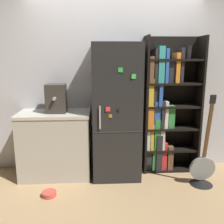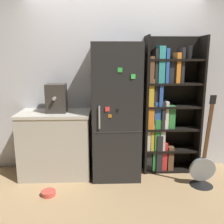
{
  "view_description": "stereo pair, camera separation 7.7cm",
  "coord_description": "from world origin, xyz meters",
  "px_view_note": "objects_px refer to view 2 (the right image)",
  "views": [
    {
      "loc": [
        -0.26,
        -3.26,
        1.69
      ],
      "look_at": [
        -0.06,
        0.15,
        0.94
      ],
      "focal_mm": 40.0,
      "sensor_mm": 36.0,
      "label": 1
    },
    {
      "loc": [
        -0.18,
        -3.26,
        1.69
      ],
      "look_at": [
        -0.06,
        0.15,
        0.94
      ],
      "focal_mm": 40.0,
      "sensor_mm": 36.0,
      "label": 2
    }
  ],
  "objects_px": {
    "bookshelf": "(165,110)",
    "espresso_machine": "(56,98)",
    "guitar": "(202,173)",
    "pet_bowl": "(48,193)",
    "refrigerator": "(116,112)"
  },
  "relations": [
    {
      "from": "bookshelf",
      "to": "espresso_machine",
      "type": "relative_size",
      "value": 5.03
    },
    {
      "from": "guitar",
      "to": "bookshelf",
      "type": "bearing_deg",
      "value": 126.93
    },
    {
      "from": "pet_bowl",
      "to": "guitar",
      "type": "bearing_deg",
      "value": 4.94
    },
    {
      "from": "refrigerator",
      "to": "pet_bowl",
      "type": "height_order",
      "value": "refrigerator"
    },
    {
      "from": "refrigerator",
      "to": "bookshelf",
      "type": "relative_size",
      "value": 0.95
    },
    {
      "from": "espresso_machine",
      "to": "pet_bowl",
      "type": "xyz_separation_m",
      "value": [
        -0.05,
        -0.59,
        -1.1
      ]
    },
    {
      "from": "refrigerator",
      "to": "pet_bowl",
      "type": "distance_m",
      "value": 1.38
    },
    {
      "from": "espresso_machine",
      "to": "pet_bowl",
      "type": "relative_size",
      "value": 2.16
    },
    {
      "from": "refrigerator",
      "to": "pet_bowl",
      "type": "bearing_deg",
      "value": -147.43
    },
    {
      "from": "guitar",
      "to": "pet_bowl",
      "type": "bearing_deg",
      "value": -175.06
    },
    {
      "from": "pet_bowl",
      "to": "espresso_machine",
      "type": "bearing_deg",
      "value": 85.51
    },
    {
      "from": "refrigerator",
      "to": "guitar",
      "type": "bearing_deg",
      "value": -18.75
    },
    {
      "from": "espresso_machine",
      "to": "bookshelf",
      "type": "bearing_deg",
      "value": 4.71
    },
    {
      "from": "guitar",
      "to": "espresso_machine",
      "type": "bearing_deg",
      "value": 168.12
    },
    {
      "from": "guitar",
      "to": "pet_bowl",
      "type": "distance_m",
      "value": 2.02
    }
  ]
}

